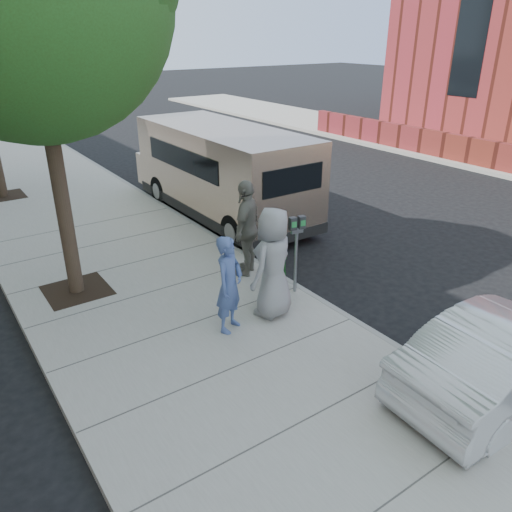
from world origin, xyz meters
name	(u,v)px	position (x,y,z in m)	size (l,w,h in m)	color
ground	(239,314)	(0.00, 0.00, 0.00)	(120.00, 120.00, 0.00)	black
sidewalk	(192,327)	(-1.00, 0.00, 0.07)	(5.00, 60.00, 0.15)	gray
curb_face	(299,290)	(1.44, 0.00, 0.07)	(0.12, 60.00, 0.16)	gray
parking_meter	(297,238)	(1.25, -0.10, 1.28)	(0.34, 0.17, 1.56)	gray
van	(221,170)	(2.63, 4.96, 1.33)	(2.31, 6.80, 2.52)	beige
person_officer	(229,284)	(-0.53, -0.52, 1.01)	(0.62, 0.41, 1.71)	#475B97
person_green_shirt	(270,251)	(0.89, 0.24, 0.98)	(0.81, 0.63, 1.67)	#2A8336
person_gray_shirt	(273,263)	(0.38, -0.53, 1.16)	(0.98, 0.64, 2.01)	gray
person_striped_polo	(247,228)	(0.95, 1.15, 1.17)	(1.19, 0.50, 2.03)	gray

